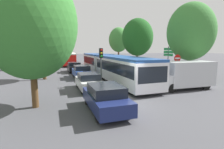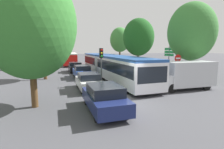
# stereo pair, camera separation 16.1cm
# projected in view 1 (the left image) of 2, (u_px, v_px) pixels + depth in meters

# --- Properties ---
(ground_plane) EXTENTS (200.00, 200.00, 0.00)m
(ground_plane) POSITION_uv_depth(u_px,v_px,m) (128.00, 102.00, 11.11)
(ground_plane) COLOR #47474C
(articulated_bus) EXTENTS (3.36, 17.70, 2.61)m
(articulated_bus) POSITION_uv_depth(u_px,v_px,m) (110.00, 65.00, 19.94)
(articulated_bus) COLOR silver
(articulated_bus) RESTS_ON ground
(city_bus_rear) EXTENTS (3.14, 11.34, 2.41)m
(city_bus_rear) POSITION_uv_depth(u_px,v_px,m) (69.00, 58.00, 35.89)
(city_bus_rear) COLOR red
(city_bus_rear) RESTS_ON ground
(queued_car_navy) EXTENTS (1.86, 4.21, 1.45)m
(queued_car_navy) POSITION_uv_depth(u_px,v_px,m) (106.00, 98.00, 9.45)
(queued_car_navy) COLOR navy
(queued_car_navy) RESTS_ON ground
(queued_car_white) EXTENTS (1.76, 4.00, 1.38)m
(queued_car_white) POSITION_uv_depth(u_px,v_px,m) (88.00, 81.00, 14.38)
(queued_car_white) COLOR white
(queued_car_white) RESTS_ON ground
(queued_car_blue) EXTENTS (1.85, 4.20, 1.45)m
(queued_car_blue) POSITION_uv_depth(u_px,v_px,m) (82.00, 72.00, 20.14)
(queued_car_blue) COLOR #284799
(queued_car_blue) RESTS_ON ground
(queued_car_black) EXTENTS (1.81, 4.09, 1.41)m
(queued_car_black) POSITION_uv_depth(u_px,v_px,m) (74.00, 67.00, 25.07)
(queued_car_black) COLOR black
(queued_car_black) RESTS_ON ground
(white_van) EXTENTS (5.02, 2.04, 2.31)m
(white_van) POSITION_uv_depth(u_px,v_px,m) (185.00, 74.00, 14.57)
(white_van) COLOR #B7BABF
(white_van) RESTS_ON ground
(traffic_light) EXTENTS (0.32, 0.36, 3.40)m
(traffic_light) POSITION_uv_depth(u_px,v_px,m) (101.00, 58.00, 16.09)
(traffic_light) COLOR #56595E
(traffic_light) RESTS_ON ground
(no_entry_sign) EXTENTS (0.70, 0.08, 2.82)m
(no_entry_sign) POSITION_uv_depth(u_px,v_px,m) (177.00, 65.00, 16.38)
(no_entry_sign) COLOR #56595E
(no_entry_sign) RESTS_ON ground
(direction_sign_post) EXTENTS (0.32, 1.39, 3.60)m
(direction_sign_post) POSITION_uv_depth(u_px,v_px,m) (168.00, 55.00, 20.56)
(direction_sign_post) COLOR #56595E
(direction_sign_post) RESTS_ON ground
(tree_left_near) EXTENTS (5.08, 5.08, 7.77)m
(tree_left_near) POSITION_uv_depth(u_px,v_px,m) (31.00, 26.00, 9.42)
(tree_left_near) COLOR #51381E
(tree_left_near) RESTS_ON ground
(tree_left_mid) EXTENTS (4.03, 4.03, 7.05)m
(tree_left_mid) POSITION_uv_depth(u_px,v_px,m) (42.00, 34.00, 18.53)
(tree_left_mid) COLOR #51381E
(tree_left_mid) RESTS_ON ground
(tree_left_far) EXTENTS (3.36, 3.36, 5.96)m
(tree_left_far) POSITION_uv_depth(u_px,v_px,m) (45.00, 44.00, 28.88)
(tree_left_far) COLOR #51381E
(tree_left_far) RESTS_ON ground
(tree_right_near) EXTENTS (4.62, 4.62, 7.86)m
(tree_right_near) POSITION_uv_depth(u_px,v_px,m) (191.00, 32.00, 17.36)
(tree_right_near) COLOR #51381E
(tree_right_near) RESTS_ON ground
(tree_right_mid) EXTENTS (5.06, 5.06, 8.22)m
(tree_right_mid) POSITION_uv_depth(u_px,v_px,m) (138.00, 38.00, 28.70)
(tree_right_mid) COLOR #51381E
(tree_right_mid) RESTS_ON ground
(tree_right_far) EXTENTS (4.29, 4.29, 7.89)m
(tree_right_far) POSITION_uv_depth(u_px,v_px,m) (119.00, 40.00, 38.04)
(tree_right_far) COLOR #51381E
(tree_right_far) RESTS_ON ground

